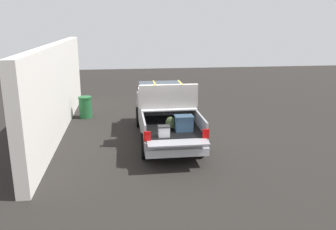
# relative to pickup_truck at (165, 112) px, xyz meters

# --- Properties ---
(ground_plane) EXTENTS (40.00, 40.00, 0.00)m
(ground_plane) POSITION_rel_pickup_truck_xyz_m (-0.37, 0.00, -0.96)
(ground_plane) COLOR black
(pickup_truck) EXTENTS (6.05, 2.06, 2.23)m
(pickup_truck) POSITION_rel_pickup_truck_xyz_m (0.00, 0.00, 0.00)
(pickup_truck) COLOR gray
(pickup_truck) RESTS_ON ground_plane
(building_facade) EXTENTS (11.53, 0.36, 3.46)m
(building_facade) POSITION_rel_pickup_truck_xyz_m (1.23, 4.09, 0.77)
(building_facade) COLOR silver
(building_facade) RESTS_ON ground_plane
(trash_can) EXTENTS (0.60, 0.60, 0.98)m
(trash_can) POSITION_rel_pickup_truck_xyz_m (3.10, 3.27, -0.47)
(trash_can) COLOR #1E592D
(trash_can) RESTS_ON ground_plane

